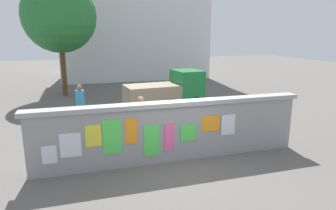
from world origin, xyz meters
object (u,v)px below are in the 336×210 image
object	(u,v)px
person_walking	(80,101)
person_bystander	(141,116)
tree_roadside	(59,16)
bicycle_near	(235,121)
auto_rickshaw_truck	(168,91)
motorcycle	(89,124)

from	to	relation	value
person_walking	person_bystander	xyz separation A→B (m)	(1.80, -2.87, 0.00)
person_walking	tree_roadside	size ratio (longest dim) A/B	0.25
person_bystander	bicycle_near	bearing A→B (deg)	7.54
person_walking	tree_roadside	distance (m)	7.38
bicycle_near	person_walking	bearing A→B (deg)	156.32
auto_rickshaw_truck	tree_roadside	bearing A→B (deg)	132.93
tree_roadside	person_walking	bearing A→B (deg)	-83.09
tree_roadside	motorcycle	bearing A→B (deg)	-82.66
auto_rickshaw_truck	person_walking	distance (m)	4.19
motorcycle	person_bystander	bearing A→B (deg)	-40.67
person_walking	auto_rickshaw_truck	bearing A→B (deg)	18.55
motorcycle	person_walking	size ratio (longest dim) A/B	1.16
auto_rickshaw_truck	bicycle_near	distance (m)	4.04
person_bystander	tree_roadside	bearing A→B (deg)	105.48
person_walking	bicycle_near	bearing A→B (deg)	-23.68
person_walking	person_bystander	bearing A→B (deg)	-57.94
auto_rickshaw_truck	motorcycle	world-z (taller)	auto_rickshaw_truck
motorcycle	auto_rickshaw_truck	bearing A→B (deg)	37.61
bicycle_near	tree_roadside	distance (m)	11.57
motorcycle	bicycle_near	size ratio (longest dim) A/B	1.11
bicycle_near	person_bystander	distance (m)	3.73
person_walking	person_bystander	world-z (taller)	same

